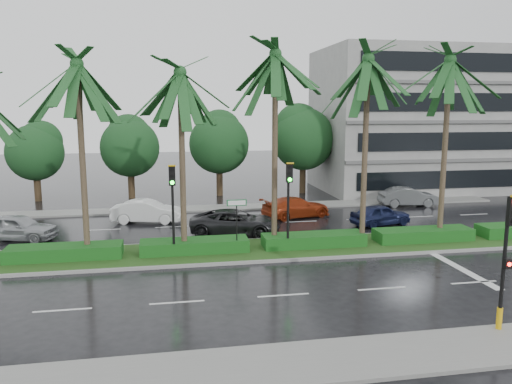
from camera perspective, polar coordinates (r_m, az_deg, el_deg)
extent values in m
plane|color=black|center=(24.03, 0.36, -7.47)|extent=(120.00, 120.00, 0.00)
cube|color=slate|center=(14.83, 8.05, -18.59)|extent=(40.00, 2.40, 0.12)
cube|color=slate|center=(35.53, -3.21, -1.78)|extent=(40.00, 2.00, 0.12)
cube|color=gray|center=(24.95, -0.07, -6.65)|extent=(36.00, 4.00, 0.14)
cube|color=#264617|center=(24.93, -0.07, -6.49)|extent=(35.60, 3.70, 0.02)
cube|color=#134516|center=(24.94, -21.01, -6.40)|extent=(5.20, 1.40, 0.60)
cube|color=#134516|center=(24.52, -7.02, -6.10)|extent=(5.20, 1.40, 0.60)
cube|color=#134516|center=(25.53, 6.60, -5.45)|extent=(5.20, 1.40, 0.60)
cube|color=#134516|center=(27.84, 18.55, -4.64)|extent=(5.20, 1.40, 0.60)
cube|color=silver|center=(31.38, -24.36, -4.26)|extent=(2.00, 0.12, 0.01)
cube|color=silver|center=(19.30, -21.25, -12.47)|extent=(2.00, 0.12, 0.01)
cube|color=silver|center=(30.64, -17.07, -4.14)|extent=(2.00, 0.12, 0.01)
cube|color=silver|center=(18.94, -9.01, -12.35)|extent=(2.00, 0.12, 0.01)
cube|color=silver|center=(30.41, -9.55, -3.95)|extent=(2.00, 0.12, 0.01)
cube|color=silver|center=(19.40, 3.14, -11.69)|extent=(2.00, 0.12, 0.01)
cube|color=silver|center=(30.70, -2.06, -3.69)|extent=(2.00, 0.12, 0.01)
cube|color=silver|center=(20.65, 14.19, -10.64)|extent=(2.00, 0.12, 0.01)
cube|color=silver|center=(31.50, 5.17, -3.38)|extent=(2.00, 0.12, 0.01)
cube|color=silver|center=(22.55, 23.62, -9.43)|extent=(2.00, 0.12, 0.01)
cube|color=silver|center=(32.78, 11.94, -3.04)|extent=(2.00, 0.12, 0.01)
cube|color=silver|center=(34.47, 18.12, -2.69)|extent=(2.00, 0.12, 0.01)
cube|color=silver|center=(36.53, 23.65, -2.36)|extent=(2.00, 0.12, 0.01)
cube|color=silver|center=(24.40, 21.99, -7.90)|extent=(0.40, 6.00, 0.01)
cylinder|color=#3F3224|center=(24.11, -19.21, 3.14)|extent=(0.28, 0.28, 8.83)
cylinder|color=#3F3224|center=(24.89, -18.68, -6.49)|extent=(0.40, 0.40, 0.44)
cylinder|color=#3F3224|center=(23.64, -8.42, 3.06)|extent=(0.28, 0.28, 8.50)
cylinder|color=#3F3224|center=(24.42, -8.19, -6.38)|extent=(0.40, 0.40, 0.44)
cylinder|color=#3F3224|center=(24.45, 2.16, 4.47)|extent=(0.28, 0.28, 9.44)
cylinder|color=#3F3224|center=(25.25, 2.10, -5.76)|extent=(0.40, 0.40, 0.44)
cylinder|color=#3F3224|center=(25.43, 12.33, 4.24)|extent=(0.28, 0.28, 9.25)
cylinder|color=#3F3224|center=(26.19, 11.99, -5.40)|extent=(0.40, 0.40, 0.44)
cylinder|color=#3F3224|center=(27.73, 20.74, 4.32)|extent=(0.28, 0.28, 9.31)
cylinder|color=#3F3224|center=(28.43, 20.22, -4.61)|extent=(0.40, 0.40, 0.44)
cylinder|color=black|center=(17.57, 26.37, -8.73)|extent=(0.12, 0.12, 3.40)
cylinder|color=gold|center=(18.01, 26.04, -12.83)|extent=(0.18, 0.18, 0.70)
cube|color=black|center=(17.30, 26.81, -7.31)|extent=(0.22, 0.16, 0.32)
cylinder|color=#FF0C05|center=(17.23, 26.99, -7.38)|extent=(0.12, 0.03, 0.12)
cylinder|color=black|center=(23.56, -9.44, -3.29)|extent=(0.12, 0.12, 3.40)
cube|color=black|center=(23.01, -9.58, 1.84)|extent=(0.30, 0.18, 0.90)
cube|color=gold|center=(22.83, -9.61, 3.00)|extent=(0.34, 0.12, 0.06)
cylinder|color=black|center=(22.87, -9.60, 2.55)|extent=(0.18, 0.04, 0.18)
cylinder|color=black|center=(22.91, -9.58, 1.81)|extent=(0.18, 0.04, 0.18)
cylinder|color=#0CE519|center=(22.95, -9.55, 1.07)|extent=(0.18, 0.04, 0.18)
cylinder|color=black|center=(24.25, 3.68, -2.81)|extent=(0.12, 0.12, 3.40)
cube|color=black|center=(23.71, 3.84, 2.18)|extent=(0.30, 0.18, 0.90)
cube|color=gold|center=(23.54, 3.92, 3.30)|extent=(0.34, 0.12, 0.06)
cylinder|color=black|center=(23.58, 3.90, 2.87)|extent=(0.18, 0.04, 0.18)
cylinder|color=black|center=(23.61, 3.90, 2.15)|extent=(0.18, 0.04, 0.18)
cylinder|color=#0CE519|center=(23.65, 3.89, 1.43)|extent=(0.18, 0.04, 0.18)
cylinder|color=black|center=(23.97, -2.22, -3.92)|extent=(0.06, 0.06, 2.60)
cube|color=#0C5926|center=(23.70, -2.22, -1.24)|extent=(0.95, 0.04, 0.30)
cube|color=white|center=(23.67, -2.21, -1.25)|extent=(0.85, 0.01, 0.22)
cylinder|color=#312116|center=(41.69, -23.69, 0.46)|extent=(0.52, 0.52, 2.07)
sphere|color=#163C1C|center=(41.39, -23.94, 4.14)|extent=(4.25, 4.25, 4.25)
sphere|color=#163C1C|center=(41.62, -23.92, 5.31)|extent=(3.19, 3.19, 3.19)
cylinder|color=#312116|center=(40.61, -14.05, 0.88)|extent=(0.52, 0.52, 2.22)
sphere|color=#163C1C|center=(40.29, -14.22, 4.94)|extent=(4.57, 4.57, 4.57)
sphere|color=#163C1C|center=(40.53, -14.24, 6.23)|extent=(3.43, 3.43, 3.43)
cylinder|color=#312116|center=(40.73, -4.19, 1.25)|extent=(0.52, 0.52, 2.34)
sphere|color=#163C1C|center=(40.41, -4.24, 5.52)|extent=(4.82, 4.82, 4.82)
sphere|color=#163C1C|center=(40.65, -4.30, 6.87)|extent=(3.61, 3.61, 3.61)
cylinder|color=#312116|center=(42.03, 5.35, 1.61)|extent=(0.52, 0.52, 2.51)
sphere|color=#163C1C|center=(41.71, 5.42, 6.06)|extent=(5.17, 5.17, 5.17)
sphere|color=#163C1C|center=(41.95, 5.33, 7.46)|extent=(3.88, 3.88, 3.88)
cylinder|color=#312116|center=(44.42, 14.08, 1.80)|extent=(0.52, 0.52, 2.53)
sphere|color=#163C1C|center=(44.11, 14.26, 6.04)|extent=(5.21, 5.21, 5.21)
sphere|color=#163C1C|center=(44.34, 14.15, 7.37)|extent=(3.90, 3.90, 3.90)
cube|color=gray|center=(45.82, 17.52, 7.82)|extent=(16.00, 10.00, 12.00)
imported|color=#A1A4A9|center=(29.81, -25.60, -3.66)|extent=(2.74, 4.43, 1.41)
imported|color=white|center=(31.74, -12.34, -2.17)|extent=(2.25, 4.50, 1.42)
imported|color=black|center=(28.11, -2.36, -3.47)|extent=(3.44, 5.46, 1.41)
imported|color=maroon|center=(32.60, 4.58, -1.74)|extent=(3.05, 4.95, 1.34)
imported|color=#161D43|center=(31.27, 14.03, -2.54)|extent=(2.32, 4.00, 1.28)
imported|color=#505355|center=(37.84, 17.01, -0.52)|extent=(1.86, 4.33, 1.39)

